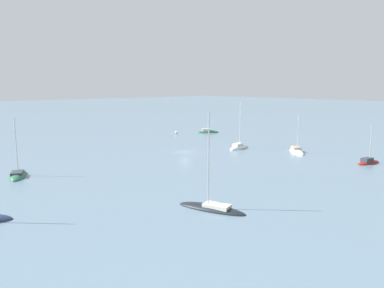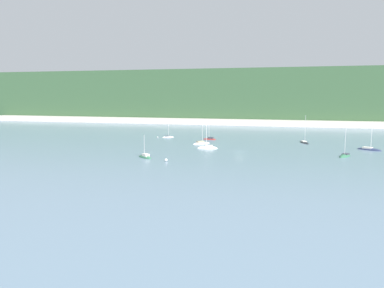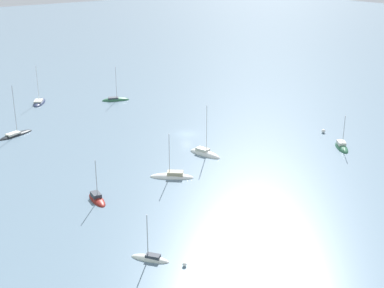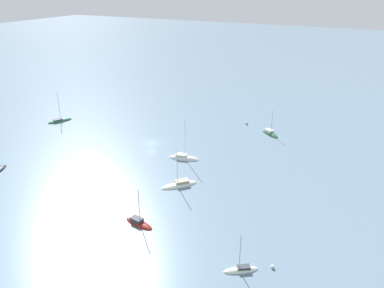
# 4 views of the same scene
# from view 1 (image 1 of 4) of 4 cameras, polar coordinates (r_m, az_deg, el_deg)

# --- Properties ---
(ground_plane) EXTENTS (600.00, 600.00, 0.00)m
(ground_plane) POSITION_cam_1_polar(r_m,az_deg,el_deg) (82.35, -1.02, -1.24)
(ground_plane) COLOR slate
(sailboat_0) EXTENTS (4.89, 9.08, 12.00)m
(sailboat_0) POSITION_cam_1_polar(r_m,az_deg,el_deg) (45.20, 3.06, -9.82)
(sailboat_0) COLOR black
(sailboat_0) RESTS_ON ground_plane
(sailboat_1) EXTENTS (6.65, 5.77, 8.10)m
(sailboat_1) POSITION_cam_1_polar(r_m,az_deg,el_deg) (115.53, 2.41, 1.78)
(sailboat_1) COLOR #2D6647
(sailboat_1) RESTS_ON ground_plane
(sailboat_2) EXTENTS (5.48, 7.81, 10.34)m
(sailboat_2) POSITION_cam_1_polar(r_m,az_deg,el_deg) (66.97, -24.98, -4.44)
(sailboat_2) COLOR #2D6647
(sailboat_2) RESTS_ON ground_plane
(sailboat_3) EXTENTS (7.84, 3.84, 11.55)m
(sailboat_3) POSITION_cam_1_polar(r_m,az_deg,el_deg) (87.79, 7.15, -0.60)
(sailboat_3) COLOR white
(sailboat_3) RESTS_ON ground_plane
(sailboat_5) EXTENTS (6.39, 2.88, 7.91)m
(sailboat_5) POSITION_cam_1_polar(r_m,az_deg,el_deg) (77.97, 25.26, -2.60)
(sailboat_5) COLOR maroon
(sailboat_5) RESTS_ON ground_plane
(sailboat_6) EXTENTS (7.08, 7.55, 9.28)m
(sailboat_6) POSITION_cam_1_polar(r_m,az_deg,el_deg) (84.99, 15.65, -1.18)
(sailboat_6) COLOR white
(sailboat_6) RESTS_ON ground_plane
(mooring_buoy_1) EXTENTS (0.88, 0.88, 0.88)m
(mooring_buoy_1) POSITION_cam_1_polar(r_m,az_deg,el_deg) (113.15, -2.40, 1.79)
(mooring_buoy_1) COLOR white
(mooring_buoy_1) RESTS_ON ground_plane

